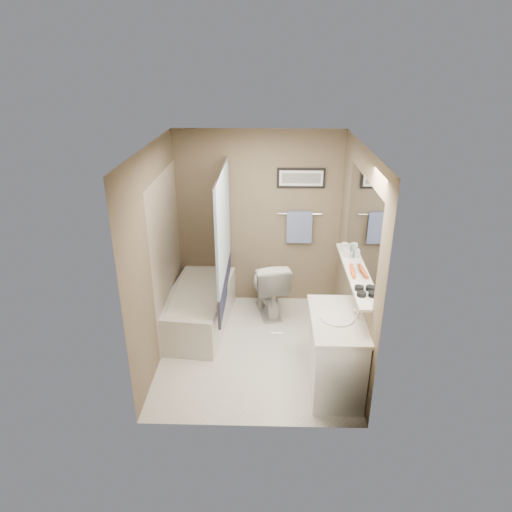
{
  "coord_description": "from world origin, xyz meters",
  "views": [
    {
      "loc": [
        0.14,
        -4.56,
        3.23
      ],
      "look_at": [
        0.0,
        0.15,
        1.15
      ],
      "focal_mm": 32.0,
      "sensor_mm": 36.0,
      "label": 1
    }
  ],
  "objects_px": {
    "candle_bowl_far": "(359,288)",
    "hair_brush_front": "(353,273)",
    "glass_jar": "(345,247)",
    "soap_bottle": "(347,251)",
    "vanity": "(336,355)",
    "hair_brush_back": "(352,269)",
    "toilet": "(268,286)",
    "candle_bowl_near": "(361,294)",
    "bathtub": "(199,308)"
  },
  "relations": [
    {
      "from": "candle_bowl_far",
      "to": "toilet",
      "type": "bearing_deg",
      "value": 121.81
    },
    {
      "from": "hair_brush_front",
      "to": "glass_jar",
      "type": "distance_m",
      "value": 0.63
    },
    {
      "from": "candle_bowl_near",
      "to": "soap_bottle",
      "type": "distance_m",
      "value": 0.93
    },
    {
      "from": "candle_bowl_far",
      "to": "hair_brush_front",
      "type": "distance_m",
      "value": 0.34
    },
    {
      "from": "hair_brush_back",
      "to": "glass_jar",
      "type": "relative_size",
      "value": 2.2
    },
    {
      "from": "vanity",
      "to": "candle_bowl_near",
      "type": "distance_m",
      "value": 0.76
    },
    {
      "from": "glass_jar",
      "to": "soap_bottle",
      "type": "height_order",
      "value": "soap_bottle"
    },
    {
      "from": "candle_bowl_near",
      "to": "vanity",
      "type": "bearing_deg",
      "value": 168.81
    },
    {
      "from": "bathtub",
      "to": "hair_brush_front",
      "type": "xyz_separation_m",
      "value": [
        1.79,
        -0.74,
        0.89
      ]
    },
    {
      "from": "vanity",
      "to": "hair_brush_back",
      "type": "xyz_separation_m",
      "value": [
        0.19,
        0.52,
        0.74
      ]
    },
    {
      "from": "candle_bowl_far",
      "to": "soap_bottle",
      "type": "height_order",
      "value": "soap_bottle"
    },
    {
      "from": "candle_bowl_near",
      "to": "hair_brush_back",
      "type": "xyz_separation_m",
      "value": [
        0.0,
        0.55,
        0.0
      ]
    },
    {
      "from": "toilet",
      "to": "vanity",
      "type": "bearing_deg",
      "value": 101.6
    },
    {
      "from": "candle_bowl_near",
      "to": "glass_jar",
      "type": "relative_size",
      "value": 0.9
    },
    {
      "from": "vanity",
      "to": "hair_brush_back",
      "type": "relative_size",
      "value": 4.09
    },
    {
      "from": "toilet",
      "to": "hair_brush_front",
      "type": "height_order",
      "value": "hair_brush_front"
    },
    {
      "from": "bathtub",
      "to": "soap_bottle",
      "type": "relative_size",
      "value": 10.88
    },
    {
      "from": "toilet",
      "to": "vanity",
      "type": "height_order",
      "value": "vanity"
    },
    {
      "from": "soap_bottle",
      "to": "glass_jar",
      "type": "bearing_deg",
      "value": 90.0
    },
    {
      "from": "vanity",
      "to": "glass_jar",
      "type": "height_order",
      "value": "glass_jar"
    },
    {
      "from": "vanity",
      "to": "candle_bowl_far",
      "type": "bearing_deg",
      "value": 26.64
    },
    {
      "from": "bathtub",
      "to": "hair_brush_front",
      "type": "distance_m",
      "value": 2.13
    },
    {
      "from": "candle_bowl_near",
      "to": "hair_brush_front",
      "type": "relative_size",
      "value": 0.41
    },
    {
      "from": "toilet",
      "to": "soap_bottle",
      "type": "distance_m",
      "value": 1.35
    },
    {
      "from": "vanity",
      "to": "soap_bottle",
      "type": "height_order",
      "value": "soap_bottle"
    },
    {
      "from": "candle_bowl_far",
      "to": "hair_brush_back",
      "type": "distance_m",
      "value": 0.43
    },
    {
      "from": "hair_brush_back",
      "to": "vanity",
      "type": "bearing_deg",
      "value": -109.73
    },
    {
      "from": "bathtub",
      "to": "toilet",
      "type": "relative_size",
      "value": 1.91
    },
    {
      "from": "candle_bowl_near",
      "to": "glass_jar",
      "type": "xyz_separation_m",
      "value": [
        0.0,
        1.09,
        0.03
      ]
    },
    {
      "from": "toilet",
      "to": "hair_brush_back",
      "type": "bearing_deg",
      "value": 118.18
    },
    {
      "from": "hair_brush_back",
      "to": "soap_bottle",
      "type": "bearing_deg",
      "value": 90.0
    },
    {
      "from": "candle_bowl_far",
      "to": "soap_bottle",
      "type": "xyz_separation_m",
      "value": [
        0.0,
        0.8,
        0.05
      ]
    },
    {
      "from": "vanity",
      "to": "glass_jar",
      "type": "xyz_separation_m",
      "value": [
        0.19,
        1.06,
        0.77
      ]
    },
    {
      "from": "vanity",
      "to": "hair_brush_front",
      "type": "xyz_separation_m",
      "value": [
        0.19,
        0.42,
        0.74
      ]
    },
    {
      "from": "hair_brush_front",
      "to": "glass_jar",
      "type": "bearing_deg",
      "value": 90.0
    },
    {
      "from": "candle_bowl_far",
      "to": "hair_brush_front",
      "type": "height_order",
      "value": "hair_brush_front"
    },
    {
      "from": "hair_brush_front",
      "to": "hair_brush_back",
      "type": "height_order",
      "value": "same"
    },
    {
      "from": "hair_brush_front",
      "to": "soap_bottle",
      "type": "relative_size",
      "value": 1.6
    },
    {
      "from": "candle_bowl_near",
      "to": "hair_brush_back",
      "type": "bearing_deg",
      "value": 90.0
    },
    {
      "from": "candle_bowl_near",
      "to": "hair_brush_front",
      "type": "distance_m",
      "value": 0.46
    },
    {
      "from": "glass_jar",
      "to": "vanity",
      "type": "bearing_deg",
      "value": -99.93
    },
    {
      "from": "vanity",
      "to": "hair_brush_front",
      "type": "distance_m",
      "value": 0.87
    },
    {
      "from": "bathtub",
      "to": "candle_bowl_near",
      "type": "relative_size",
      "value": 16.67
    },
    {
      "from": "candle_bowl_near",
      "to": "hair_brush_back",
      "type": "relative_size",
      "value": 0.41
    },
    {
      "from": "toilet",
      "to": "candle_bowl_near",
      "type": "relative_size",
      "value": 8.7
    },
    {
      "from": "toilet",
      "to": "soap_bottle",
      "type": "bearing_deg",
      "value": 131.16
    },
    {
      "from": "toilet",
      "to": "hair_brush_front",
      "type": "xyz_separation_m",
      "value": [
        0.89,
        -1.1,
        0.75
      ]
    },
    {
      "from": "soap_bottle",
      "to": "toilet",
      "type": "bearing_deg",
      "value": 144.44
    },
    {
      "from": "vanity",
      "to": "candle_bowl_far",
      "type": "distance_m",
      "value": 0.76
    },
    {
      "from": "toilet",
      "to": "soap_bottle",
      "type": "xyz_separation_m",
      "value": [
        0.89,
        -0.64,
        0.79
      ]
    }
  ]
}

